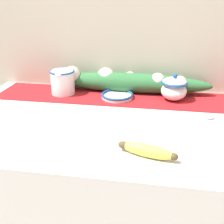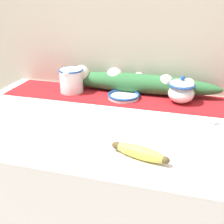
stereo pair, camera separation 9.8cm
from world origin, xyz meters
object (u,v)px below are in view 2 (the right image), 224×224
object	(u,v)px
banana	(139,152)
spoon	(209,122)
sugar_bowl	(181,91)
cream_pitcher	(71,80)
small_dish	(124,96)

from	to	relation	value
banana	spoon	size ratio (longest dim) A/B	0.99
sugar_bowl	spoon	distance (m)	0.21
cream_pitcher	banana	size ratio (longest dim) A/B	0.73
sugar_bowl	small_dish	xyz separation A→B (m)	(-0.24, -0.02, -0.04)
spoon	cream_pitcher	bearing A→B (deg)	152.82
banana	spoon	world-z (taller)	banana
cream_pitcher	spoon	world-z (taller)	cream_pitcher
cream_pitcher	sugar_bowl	distance (m)	0.50
banana	spoon	distance (m)	0.36
sugar_bowl	banana	distance (m)	0.48
spoon	sugar_bowl	bearing A→B (deg)	111.79
cream_pitcher	small_dish	bearing A→B (deg)	-3.79
small_dish	banana	world-z (taller)	banana
small_dish	spoon	world-z (taller)	small_dish
sugar_bowl	spoon	xyz separation A→B (m)	(0.11, -0.17, -0.05)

